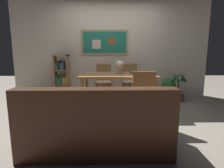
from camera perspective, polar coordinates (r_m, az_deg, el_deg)
name	(u,v)px	position (r m, az deg, el deg)	size (l,w,h in m)	color
ground_plane	(112,115)	(3.68, 0.00, -9.61)	(12.00, 12.00, 0.00)	gray
wall_back_with_painting	(111,49)	(5.05, -0.40, 10.79)	(5.20, 0.14, 2.60)	beige
dining_table	(118,78)	(3.99, 1.85, 1.76)	(1.60, 0.91, 0.76)	#9E7042
dining_chair_far_right	(130,79)	(4.85, 5.61, 1.69)	(0.40, 0.41, 0.91)	#9E7042
dining_chair_near_right	(143,92)	(3.26, 9.42, -2.50)	(0.40, 0.41, 0.91)	#9E7042
dining_chair_far_left	(104,79)	(4.78, -2.59, 1.61)	(0.40, 0.41, 0.91)	#9E7042
leather_couch	(97,125)	(2.40, -4.66, -12.59)	(1.80, 0.84, 0.84)	#472819
bookshelf	(62,79)	(4.97, -15.21, 1.58)	(0.36, 0.28, 1.15)	#9E7042
potted_ivy	(168,87)	(5.20, 16.98, -0.93)	(0.37, 0.37, 0.56)	#B2ADA3
potted_palm	(178,91)	(4.92, 19.65, -1.93)	(0.38, 0.39, 0.77)	brown
flower_vase	(120,66)	(4.02, 2.40, 5.52)	(0.20, 0.19, 0.28)	tan
tv_remote	(133,73)	(4.13, 6.59, 3.44)	(0.16, 0.07, 0.02)	black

